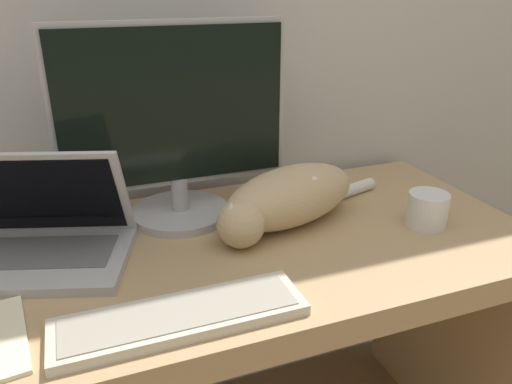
{
  "coord_description": "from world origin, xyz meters",
  "views": [
    {
      "loc": [
        -0.17,
        -0.6,
        1.27
      ],
      "look_at": [
        0.16,
        0.29,
        0.87
      ],
      "focal_mm": 35.0,
      "sensor_mm": 36.0,
      "label": 1
    }
  ],
  "objects_px": {
    "laptop": "(42,239)",
    "cat": "(287,197)",
    "coffee_mug": "(427,210)",
    "external_keyboard": "(181,317)",
    "monitor": "(175,127)"
  },
  "relations": [
    {
      "from": "laptop",
      "to": "cat",
      "type": "distance_m",
      "value": 0.54
    },
    {
      "from": "laptop",
      "to": "coffee_mug",
      "type": "height_order",
      "value": "laptop"
    },
    {
      "from": "laptop",
      "to": "coffee_mug",
      "type": "bearing_deg",
      "value": 7.77
    },
    {
      "from": "laptop",
      "to": "external_keyboard",
      "type": "xyz_separation_m",
      "value": [
        0.22,
        -0.3,
        -0.04
      ]
    },
    {
      "from": "monitor",
      "to": "external_keyboard",
      "type": "relative_size",
      "value": 1.25
    },
    {
      "from": "external_keyboard",
      "to": "cat",
      "type": "distance_m",
      "value": 0.42
    },
    {
      "from": "external_keyboard",
      "to": "cat",
      "type": "relative_size",
      "value": 0.85
    },
    {
      "from": "external_keyboard",
      "to": "cat",
      "type": "bearing_deg",
      "value": 40.72
    },
    {
      "from": "monitor",
      "to": "laptop",
      "type": "distance_m",
      "value": 0.37
    },
    {
      "from": "laptop",
      "to": "cat",
      "type": "relative_size",
      "value": 0.81
    },
    {
      "from": "monitor",
      "to": "coffee_mug",
      "type": "distance_m",
      "value": 0.62
    },
    {
      "from": "monitor",
      "to": "cat",
      "type": "relative_size",
      "value": 1.06
    },
    {
      "from": "monitor",
      "to": "laptop",
      "type": "bearing_deg",
      "value": -161.46
    },
    {
      "from": "cat",
      "to": "monitor",
      "type": "bearing_deg",
      "value": 132.5
    },
    {
      "from": "monitor",
      "to": "external_keyboard",
      "type": "xyz_separation_m",
      "value": [
        -0.09,
        -0.41,
        -0.22
      ]
    }
  ]
}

